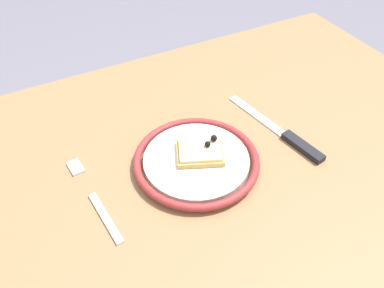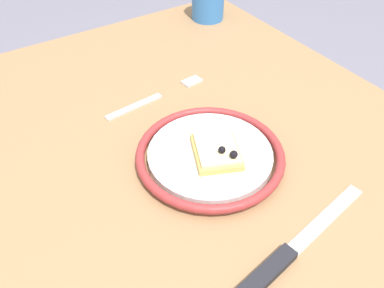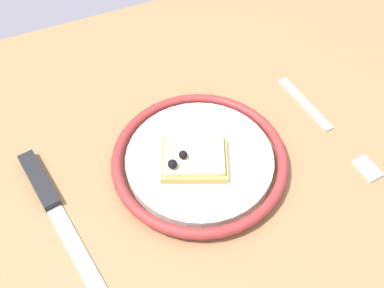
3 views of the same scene
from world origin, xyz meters
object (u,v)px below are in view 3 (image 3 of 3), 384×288
dining_table (176,223)px  plate (200,160)px  pizza_slice_near (194,159)px  fork (327,126)px  knife (50,200)px

dining_table → plate: size_ratio=4.87×
pizza_slice_near → fork: 0.20m
knife → fork: (-0.37, 0.03, -0.00)m
pizza_slice_near → fork: size_ratio=0.49×
plate → dining_table: bearing=15.1°
plate → pizza_slice_near: 0.02m
dining_table → fork: bearing=179.7°
dining_table → knife: bearing=-12.9°
dining_table → knife: knife is taller
fork → dining_table: bearing=-0.3°
dining_table → pizza_slice_near: (-0.03, -0.01, 0.13)m
dining_table → fork: 0.25m
plate → knife: size_ratio=0.93×
dining_table → knife: 0.19m
dining_table → knife: (0.15, -0.03, 0.11)m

